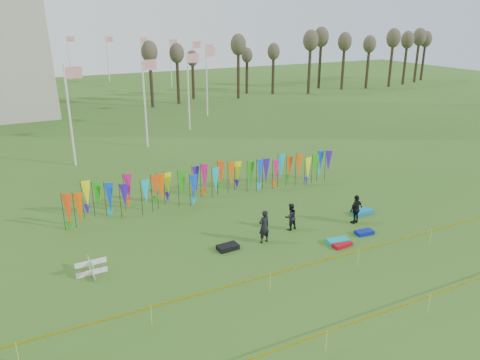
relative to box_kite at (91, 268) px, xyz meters
name	(u,v)px	position (x,y,z in m)	size (l,w,h in m)	color
ground	(284,264)	(8.60, -3.10, -0.41)	(160.00, 160.00, 0.00)	#305818
banner_row	(212,180)	(8.88, 6.32, 0.92)	(18.64, 0.64, 2.20)	black
caution_tape_near	(301,267)	(8.38, -4.86, 0.37)	(26.00, 0.02, 0.90)	yellow
caution_tape_far	(365,320)	(8.38, -9.13, 0.37)	(26.00, 0.02, 0.90)	yellow
tree_line	(313,51)	(40.60, 40.90, 5.76)	(53.92, 1.92, 7.84)	#372A1B
box_kite	(91,268)	(0.00, 0.00, 0.00)	(0.73, 0.73, 0.81)	red
person_left	(264,227)	(8.82, -0.66, 0.51)	(0.67, 0.49, 1.84)	black
person_mid	(290,217)	(10.92, 0.04, 0.38)	(0.76, 0.47, 1.57)	black
person_right	(356,209)	(14.78, -0.92, 0.46)	(1.02, 0.58, 1.74)	black
kite_bag_turquoise	(338,241)	(12.29, -2.52, -0.29)	(1.18, 0.59, 0.24)	#0BA6B3
kite_bag_blue	(364,232)	(14.28, -2.31, -0.30)	(1.01, 0.53, 0.21)	#091E9A
kite_bag_red	(342,245)	(12.27, -2.92, -0.31)	(1.08, 0.49, 0.20)	#B20B19
kite_bag_black	(228,247)	(6.75, -0.53, -0.28)	(1.08, 0.63, 0.25)	black
kite_bag_teal	(362,212)	(16.02, -0.08, -0.28)	(1.29, 0.62, 0.25)	#0D79BF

